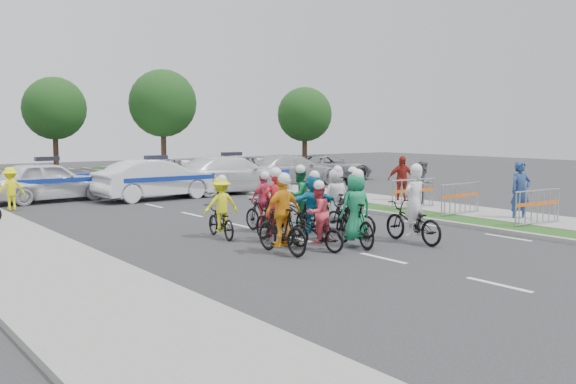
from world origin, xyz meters
TOP-DOWN VIEW (x-y plane):
  - ground at (0.00, 0.00)m, footprint 90.00×90.00m
  - curb_right at (5.10, 5.00)m, footprint 0.20×60.00m
  - grass_strip at (5.80, 5.00)m, footprint 1.20×60.00m
  - sidewalk_right at (7.60, 5.00)m, footprint 2.40×60.00m
  - sidewalk_left at (-6.50, 5.00)m, footprint 3.00×60.00m
  - rider_0 at (2.01, 0.98)m, footprint 0.83×2.02m
  - rider_1 at (0.46, 1.44)m, footprint 0.89×1.88m
  - rider_2 at (-0.56, 1.65)m, footprint 0.85×1.72m
  - rider_3 at (-1.49, 1.78)m, footprint 0.96×1.81m
  - rider_4 at (1.44, 2.70)m, footprint 1.08×1.88m
  - rider_5 at (0.32, 2.92)m, footprint 1.48×1.77m
  - rider_6 at (-0.83, 3.03)m, footprint 0.82×1.93m
  - rider_7 at (1.87, 3.81)m, footprint 0.82×1.78m
  - rider_8 at (1.01, 4.43)m, footprint 0.91×1.90m
  - rider_9 at (-0.11, 4.56)m, footprint 0.88×1.65m
  - rider_10 at (-1.53, 4.48)m, footprint 1.00×1.71m
  - police_car_0 at (-2.73, 15.83)m, footprint 4.91×2.44m
  - police_car_1 at (1.05, 14.01)m, footprint 5.05×2.06m
  - police_car_2 at (4.82, 14.33)m, footprint 5.86×2.62m
  - civilian_sedan at (9.31, 15.91)m, footprint 5.40×2.27m
  - civilian_suv at (13.02, 17.37)m, footprint 5.35×3.01m
  - spectator_0 at (7.35, 1.49)m, footprint 0.80×0.66m
  - spectator_1 at (7.56, 5.58)m, footprint 0.87×0.69m
  - spectator_2 at (7.96, 7.04)m, footprint 1.15×0.95m
  - marshal_hiviz at (-4.58, 13.83)m, footprint 1.02×0.64m
  - barrier_0 at (6.70, 0.48)m, footprint 2.03×0.66m
  - barrier_1 at (6.70, 3.24)m, footprint 2.02×0.57m
  - barrier_2 at (6.70, 5.29)m, footprint 2.03×0.63m
  - cone_0 at (4.12, 8.08)m, footprint 0.40×0.40m
  - cone_1 at (7.10, 11.86)m, footprint 0.40×0.40m
  - tree_1 at (9.00, 30.00)m, footprint 4.55×4.55m
  - tree_2 at (18.00, 26.00)m, footprint 3.85×3.85m
  - tree_4 at (3.00, 34.00)m, footprint 4.20×4.20m

SIDE VIEW (x-z plane):
  - ground at x=0.00m, z-range 0.00..0.00m
  - grass_strip at x=5.80m, z-range 0.00..0.11m
  - curb_right at x=5.10m, z-range 0.00..0.12m
  - sidewalk_right at x=7.60m, z-range 0.00..0.13m
  - sidewalk_left at x=-6.50m, z-range 0.00..0.13m
  - cone_0 at x=4.12m, z-range -0.01..0.69m
  - cone_1 at x=7.10m, z-range -0.01..0.69m
  - barrier_0 at x=6.70m, z-range 0.00..1.12m
  - barrier_1 at x=6.70m, z-range 0.00..1.12m
  - barrier_2 at x=6.70m, z-range 0.00..1.12m
  - rider_2 at x=-0.56m, z-range -0.21..1.47m
  - rider_6 at x=-0.83m, z-range -0.33..1.59m
  - rider_10 at x=-1.53m, z-range -0.18..1.50m
  - rider_0 at x=2.01m, z-range -0.34..1.67m
  - rider_9 at x=-0.11m, z-range -0.19..1.52m
  - rider_8 at x=1.01m, z-range -0.24..1.62m
  - civilian_suv at x=13.02m, z-range 0.00..1.41m
  - rider_7 at x=1.87m, z-range -0.20..1.63m
  - rider_3 at x=-1.49m, z-range -0.22..1.67m
  - rider_4 at x=1.44m, z-range -0.21..1.66m
  - rider_1 at x=0.46m, z-range -0.21..1.70m
  - marshal_hiviz at x=-4.58m, z-range 0.00..1.52m
  - rider_5 at x=0.32m, z-range -0.14..1.66m
  - civilian_sedan at x=9.31m, z-range 0.00..1.56m
  - police_car_0 at x=-2.73m, z-range 0.00..1.61m
  - police_car_1 at x=1.05m, z-range 0.00..1.63m
  - police_car_2 at x=4.82m, z-range 0.00..1.67m
  - spectator_1 at x=7.56m, z-range 0.00..1.73m
  - spectator_2 at x=7.96m, z-range 0.00..1.84m
  - spectator_0 at x=7.35m, z-range 0.00..1.89m
  - tree_2 at x=18.00m, z-range 0.95..6.72m
  - tree_4 at x=3.00m, z-range 1.04..7.34m
  - tree_1 at x=9.00m, z-range 1.12..7.95m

